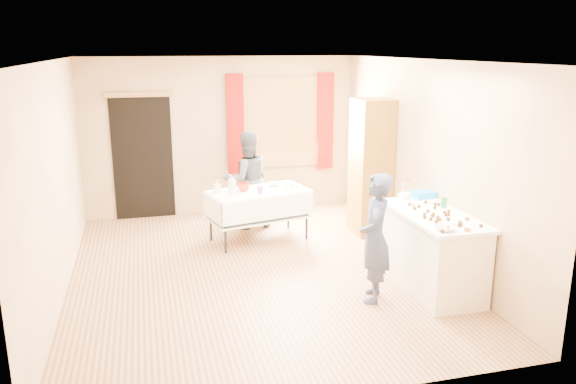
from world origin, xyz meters
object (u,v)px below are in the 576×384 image
object	(u,v)px
chair	(255,204)
girl	(375,238)
cabinet	(371,167)
counter	(432,251)
woman	(247,180)
party_table	(259,211)

from	to	relation	value
chair	girl	xyz separation A→B (m)	(0.71, -3.17, 0.43)
cabinet	girl	size ratio (longest dim) A/B	1.39
counter	woman	xyz separation A→B (m)	(-1.65, 2.78, 0.30)
woman	party_table	bearing A→B (deg)	86.87
cabinet	counter	size ratio (longest dim) A/B	1.34
counter	party_table	size ratio (longest dim) A/B	0.96
woman	counter	bearing A→B (deg)	113.60
party_table	woman	size ratio (longest dim) A/B	1.03
counter	chair	size ratio (longest dim) A/B	1.51
cabinet	party_table	distance (m)	1.80
cabinet	chair	bearing A→B (deg)	149.27
chair	woman	bearing A→B (deg)	-133.40
party_table	counter	bearing A→B (deg)	-66.24
party_table	girl	distance (m)	2.43
party_table	girl	size ratio (longest dim) A/B	1.08
counter	party_table	world-z (taller)	counter
cabinet	counter	bearing A→B (deg)	-92.73
counter	chair	world-z (taller)	chair
counter	woman	distance (m)	3.25
girl	party_table	bearing A→B (deg)	-136.32
counter	woman	bearing A→B (deg)	120.70
party_table	chair	size ratio (longest dim) A/B	1.57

